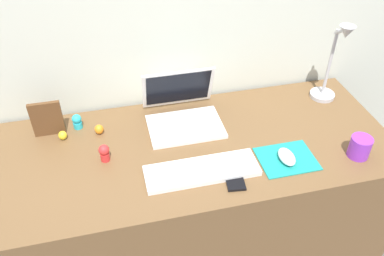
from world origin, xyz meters
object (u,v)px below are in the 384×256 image
desk_lamp (333,65)px  picture_frame (47,119)px  mouse (287,157)px  coffee_mug (360,147)px  toy_figurine_cyan (77,121)px  toy_figurine_orange (99,129)px  keyboard (201,171)px  laptop (182,109)px  toy_figurine_yellow (63,135)px  cell_phone (234,177)px  toy_figurine_red (104,153)px

desk_lamp → picture_frame: (-1.19, 0.04, -0.10)m
mouse → coffee_mug: coffee_mug is taller
desk_lamp → toy_figurine_cyan: (-1.08, 0.05, -0.14)m
picture_frame → toy_figurine_orange: picture_frame is taller
keyboard → picture_frame: 0.64m
laptop → toy_figurine_yellow: 0.49m
toy_figurine_yellow → mouse: bearing=-21.9°
laptop → cell_phone: 0.40m
picture_frame → toy_figurine_cyan: (0.11, 0.02, -0.04)m
laptop → mouse: laptop is taller
cell_phone → toy_figurine_yellow: (-0.59, 0.36, 0.01)m
laptop → toy_figurine_yellow: (-0.49, -0.02, -0.03)m
picture_frame → coffee_mug: (1.13, -0.40, -0.03)m
keyboard → cell_phone: (0.11, -0.05, -0.01)m
cell_phone → desk_lamp: size_ratio=0.35×
cell_phone → picture_frame: bearing=154.3°
laptop → desk_lamp: (0.65, -0.01, 0.12)m
mouse → picture_frame: bearing=156.6°
cell_phone → desk_lamp: desk_lamp is taller
coffee_mug → toy_figurine_cyan: bearing=157.7°
toy_figurine_orange → cell_phone: bearing=-39.4°
mouse → coffee_mug: (0.27, -0.03, 0.02)m
picture_frame → toy_figurine_yellow: 0.09m
cell_phone → mouse: bearing=17.3°
toy_figurine_red → toy_figurine_yellow: (-0.15, 0.17, -0.02)m
toy_figurine_cyan → toy_figurine_orange: 0.10m
cell_phone → picture_frame: 0.76m
toy_figurine_cyan → toy_figurine_red: bearing=-67.3°
cell_phone → toy_figurine_orange: bearing=147.7°
coffee_mug → toy_figurine_red: (-0.93, 0.19, -0.00)m
desk_lamp → picture_frame: desk_lamp is taller
desk_lamp → toy_figurine_yellow: 1.15m
desk_lamp → toy_figurine_red: 1.01m
keyboard → mouse: (0.32, -0.01, 0.01)m
cell_phone → desk_lamp: bearing=41.0°
keyboard → picture_frame: picture_frame is taller
mouse → desk_lamp: size_ratio=0.26×
keyboard → laptop: bearing=89.5°
keyboard → coffee_mug: coffee_mug is taller
toy_figurine_orange → toy_figurine_cyan: bearing=145.1°
laptop → toy_figurine_orange: (-0.34, -0.01, -0.03)m
mouse → coffee_mug: 0.28m
laptop → cell_phone: laptop is taller
cell_phone → toy_figurine_yellow: bearing=155.3°
cell_phone → toy_figurine_cyan: toy_figurine_cyan is taller
keyboard → desk_lamp: desk_lamp is taller
keyboard → mouse: mouse is taller
desk_lamp → cell_phone: bearing=-146.0°
mouse → cell_phone: 0.22m
picture_frame → toy_figurine_red: picture_frame is taller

